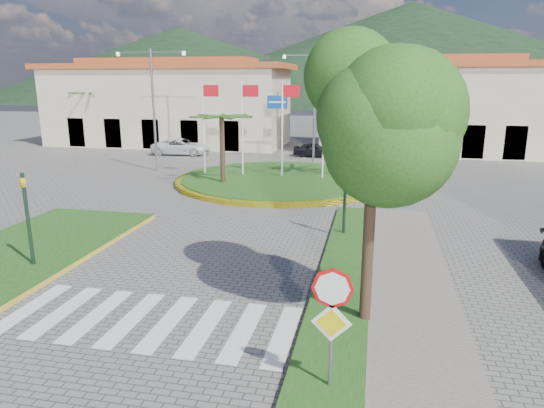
% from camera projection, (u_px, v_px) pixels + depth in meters
% --- Properties ---
extents(sidewalk_right, '(4.00, 28.00, 0.15)m').
position_uv_depth(sidewalk_right, '(386.00, 396.00, 9.34)').
color(sidewalk_right, gray).
rests_on(sidewalk_right, ground).
extents(verge_right, '(1.60, 28.00, 0.18)m').
position_uv_depth(verge_right, '(324.00, 388.00, 9.58)').
color(verge_right, '#194714').
rests_on(verge_right, ground).
extents(crosswalk, '(8.00, 3.00, 0.01)m').
position_uv_depth(crosswalk, '(146.00, 320.00, 12.47)').
color(crosswalk, silver).
rests_on(crosswalk, ground).
extents(roundabout_island, '(12.70, 12.70, 6.00)m').
position_uv_depth(roundabout_island, '(280.00, 179.00, 29.48)').
color(roundabout_island, yellow).
rests_on(roundabout_island, ground).
extents(stop_sign, '(0.80, 0.11, 2.65)m').
position_uv_depth(stop_sign, '(332.00, 311.00, 9.11)').
color(stop_sign, slate).
rests_on(stop_sign, ground).
extents(deciduous_tree, '(3.60, 3.60, 6.80)m').
position_uv_depth(deciduous_tree, '(375.00, 117.00, 11.03)').
color(deciduous_tree, black).
rests_on(deciduous_tree, ground).
extents(traffic_light_left, '(0.15, 0.18, 3.20)m').
position_uv_depth(traffic_light_left, '(27.00, 212.00, 15.41)').
color(traffic_light_left, black).
rests_on(traffic_light_left, ground).
extents(traffic_light_right, '(0.15, 0.18, 3.20)m').
position_uv_depth(traffic_light_right, '(345.00, 189.00, 18.66)').
color(traffic_light_right, black).
rests_on(traffic_light_right, ground).
extents(traffic_light_far, '(0.18, 0.15, 3.20)m').
position_uv_depth(traffic_light_far, '(414.00, 146.00, 31.23)').
color(traffic_light_far, black).
rests_on(traffic_light_far, ground).
extents(direction_sign_west, '(1.60, 0.14, 5.20)m').
position_uv_depth(direction_sign_west, '(277.00, 114.00, 37.56)').
color(direction_sign_west, slate).
rests_on(direction_sign_west, ground).
extents(direction_sign_east, '(1.60, 0.14, 5.20)m').
position_uv_depth(direction_sign_east, '(342.00, 114.00, 36.55)').
color(direction_sign_east, slate).
rests_on(direction_sign_east, ground).
extents(street_lamp_centre, '(4.80, 0.16, 8.00)m').
position_uv_depth(street_lamp_centre, '(315.00, 102.00, 35.80)').
color(street_lamp_centre, slate).
rests_on(street_lamp_centre, ground).
extents(street_lamp_west, '(4.80, 0.16, 8.00)m').
position_uv_depth(street_lamp_west, '(153.00, 104.00, 32.13)').
color(street_lamp_west, slate).
rests_on(street_lamp_west, ground).
extents(building_left, '(23.32, 9.54, 8.05)m').
position_uv_depth(building_left, '(170.00, 103.00, 46.56)').
color(building_left, '#C0B091').
rests_on(building_left, ground).
extents(building_right, '(19.08, 9.54, 8.05)m').
position_uv_depth(building_right, '(430.00, 106.00, 41.71)').
color(building_right, '#C0B091').
rests_on(building_right, ground).
extents(hill_far_west, '(140.00, 140.00, 22.00)m').
position_uv_depth(hill_far_west, '(179.00, 64.00, 149.76)').
color(hill_far_west, black).
rests_on(hill_far_west, ground).
extents(hill_far_mid, '(180.00, 180.00, 30.00)m').
position_uv_depth(hill_far_mid, '(410.00, 52.00, 153.61)').
color(hill_far_mid, black).
rests_on(hill_far_mid, ground).
extents(hill_near_back, '(110.00, 110.00, 16.00)m').
position_uv_depth(hill_near_back, '(320.00, 73.00, 131.94)').
color(hill_near_back, black).
rests_on(hill_near_back, ground).
extents(white_van, '(4.95, 2.58, 1.33)m').
position_uv_depth(white_van, '(181.00, 147.00, 40.34)').
color(white_van, silver).
rests_on(white_van, ground).
extents(car_dark_a, '(3.46, 1.68, 1.14)m').
position_uv_depth(car_dark_a, '(314.00, 150.00, 39.15)').
color(car_dark_a, black).
rests_on(car_dark_a, ground).
extents(car_dark_b, '(4.20, 2.76, 1.31)m').
position_uv_depth(car_dark_b, '(379.00, 154.00, 36.24)').
color(car_dark_b, black).
rests_on(car_dark_b, ground).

